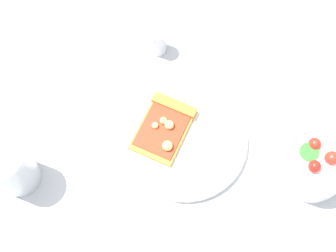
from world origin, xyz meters
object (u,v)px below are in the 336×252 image
salad_bowl (314,165)px  soda_glass (11,169)px  plate (185,141)px  pizza_slice_main (165,125)px  pepper_shaker (158,39)px

salad_bowl → soda_glass: (0.51, 0.08, 0.02)m
salad_bowl → soda_glass: bearing=8.5°
plate → soda_glass: size_ratio=2.09×
plate → pizza_slice_main: size_ratio=1.63×
pepper_shaker → soda_glass: bearing=55.1°
plate → salad_bowl: salad_bowl is taller
pepper_shaker → salad_bowl: bearing=143.9°
plate → pepper_shaker: 0.21m
pizza_slice_main → pepper_shaker: pepper_shaker is taller
pepper_shaker → pizza_slice_main: bearing=102.1°
soda_glass → pepper_shaker: 0.36m
soda_glass → pepper_shaker: (-0.21, -0.29, -0.02)m
pizza_slice_main → pepper_shaker: bearing=-77.9°
soda_glass → pepper_shaker: soda_glass is taller
plate → pizza_slice_main: pizza_slice_main is taller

